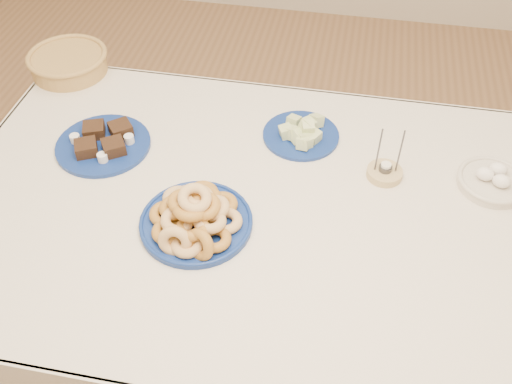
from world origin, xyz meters
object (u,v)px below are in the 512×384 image
at_px(brownie_plate, 103,143).
at_px(candle_holder, 385,172).
at_px(dining_table, 259,231).
at_px(wicker_basket, 68,62).
at_px(donut_platter, 195,217).
at_px(melon_plate, 301,134).
at_px(egg_bowl, 492,181).

xyz_separation_m(brownie_plate, candle_holder, (0.82, 0.03, 0.00)).
distance_m(dining_table, wicker_basket, 0.92).
xyz_separation_m(dining_table, brownie_plate, (-0.50, 0.15, 0.12)).
bearing_deg(brownie_plate, donut_platter, -35.89).
xyz_separation_m(melon_plate, wicker_basket, (-0.83, 0.21, 0.02)).
distance_m(dining_table, donut_platter, 0.23).
bearing_deg(brownie_plate, wicker_basket, 126.51).
xyz_separation_m(donut_platter, candle_holder, (0.47, 0.28, -0.02)).
bearing_deg(wicker_basket, melon_plate, -13.94).
distance_m(donut_platter, wicker_basket, 0.86).
relative_size(dining_table, donut_platter, 5.28).
bearing_deg(egg_bowl, donut_platter, -158.53).
xyz_separation_m(candle_holder, egg_bowl, (0.29, 0.02, 0.00)).
height_order(dining_table, candle_holder, candle_holder).
relative_size(dining_table, egg_bowl, 7.44).
xyz_separation_m(brownie_plate, egg_bowl, (1.11, 0.05, 0.00)).
bearing_deg(brownie_plate, candle_holder, 2.09).
bearing_deg(brownie_plate, melon_plate, 14.59).
bearing_deg(candle_holder, melon_plate, 154.72).
bearing_deg(donut_platter, egg_bowl, 21.47).
bearing_deg(donut_platter, brownie_plate, 144.11).
relative_size(brownie_plate, candle_holder, 2.19).
xyz_separation_m(donut_platter, egg_bowl, (0.76, 0.30, -0.02)).
bearing_deg(candle_holder, donut_platter, -148.93).
height_order(melon_plate, brownie_plate, melon_plate).
distance_m(dining_table, egg_bowl, 0.65).
relative_size(dining_table, candle_holder, 10.30).
bearing_deg(brownie_plate, dining_table, -16.50).
height_order(donut_platter, melon_plate, donut_platter).
relative_size(donut_platter, candle_holder, 1.95).
relative_size(melon_plate, candle_holder, 1.47).
bearing_deg(melon_plate, wicker_basket, 166.06).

